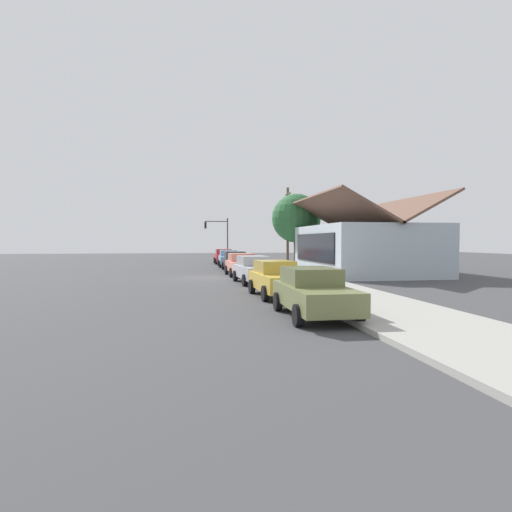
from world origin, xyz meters
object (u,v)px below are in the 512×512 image
Objects in this scene: car_skyblue at (228,258)px; fire_hydrant_red at (249,264)px; car_charcoal at (235,261)px; car_olive at (313,292)px; shade_tree at (296,218)px; traffic_light_main at (219,232)px; car_silver at (254,269)px; utility_pole_wooden at (288,226)px; car_mustard at (276,278)px; car_cherry at (224,256)px; car_coral at (242,264)px.

car_skyblue reaches higher than fire_hydrant_red.
car_olive is at bearing 0.57° from car_charcoal.
shade_tree is 1.30× the size of traffic_light_main.
car_silver and car_olive have the same top height.
fire_hydrant_red is (4.13, 1.42, -0.32)m from car_skyblue.
utility_pole_wooden reaches higher than fire_hydrant_red.
car_silver is 0.95× the size of traffic_light_main.
utility_pole_wooden is at bearing 155.84° from car_silver.
car_mustard is (16.93, -0.10, -0.00)m from car_charcoal.
traffic_light_main is at bearing -175.13° from car_cherry.
car_skyblue is at bearing 0.44° from car_cherry.
shade_tree reaches higher than fire_hydrant_red.
car_charcoal is at bearing 1.01° from traffic_light_main.
car_charcoal is 10.80m from car_silver.
car_charcoal is 0.92× the size of traffic_light_main.
shade_tree is (8.88, 5.84, 3.72)m from car_cherry.
car_olive is (27.68, 0.06, 0.00)m from car_skyblue.
car_cherry is at bearing -144.12° from utility_pole_wooden.
fire_hydrant_red is at bearing -61.27° from utility_pole_wooden.
car_charcoal and car_silver have the same top height.
utility_pole_wooden is (1.93, 5.42, 3.11)m from car_skyblue.
car_olive is 26.48m from utility_pole_wooden.
shade_tree reaches higher than car_cherry.
car_cherry and car_mustard have the same top height.
car_cherry is at bearing -179.55° from car_charcoal.
car_skyblue is 6.73× the size of fire_hydrant_red.
car_olive is (22.12, 0.03, -0.00)m from car_charcoal.
shade_tree reaches higher than car_coral.
car_mustard is at bearing 0.14° from car_charcoal.
fire_hydrant_red is at bearing 169.71° from car_silver.
car_cherry is 28.01m from car_mustard.
shade_tree is (-24.31, 5.81, 3.73)m from car_olive.
car_cherry is 1.06× the size of car_mustard.
car_mustard is 0.86× the size of traffic_light_main.
car_mustard is (6.14, 0.01, -0.00)m from car_silver.
fire_hydrant_red is at bearing -80.33° from shade_tree.
utility_pole_wooden reaches higher than car_skyblue.
car_charcoal is 1.04× the size of car_olive.
car_mustard is at bearing -3.13° from car_silver.
car_skyblue is at bearing -179.45° from car_olive.
shade_tree reaches higher than car_skyblue.
car_coral is at bearing -38.80° from shade_tree.
car_charcoal is at bearing 0.76° from car_cherry.
car_skyblue is 10.83m from car_coral.
car_silver is 25.82m from traffic_light_main.
car_mustard is 5.19m from car_olive.
utility_pole_wooden is at bearing 168.65° from car_olive.
traffic_light_main is (-12.69, -6.11, -1.05)m from shade_tree.
car_skyblue is 1.08× the size of car_coral.
fire_hydrant_red is (-1.43, 1.40, -0.32)m from car_charcoal.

